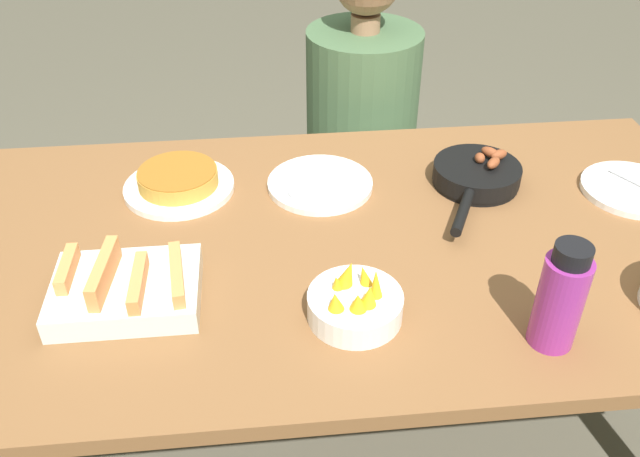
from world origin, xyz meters
The scene contains 10 objects.
ground_plane centered at (0.00, 0.00, 0.00)m, with size 14.00×14.00×0.00m, color #565142.
dining_table centered at (0.00, 0.00, 0.63)m, with size 1.87×0.95×0.71m.
melon_tray centered at (-0.39, -0.16, 0.75)m, with size 0.28×0.21×0.10m.
skillet centered at (0.39, 0.18, 0.74)m, with size 0.23×0.35×0.08m.
frittata_plate_center centered at (-0.31, 0.23, 0.74)m, with size 0.26×0.26×0.06m.
empty_plate_near_front centered at (0.76, 0.11, 0.72)m, with size 0.24×0.24×0.02m.
empty_plate_far_right centered at (0.02, 0.21, 0.72)m, with size 0.25×0.25×0.02m.
fruit_bowl_citrus centered at (0.04, -0.24, 0.75)m, with size 0.18×0.18×0.11m.
water_bottle centered at (0.38, -0.34, 0.81)m, with size 0.08×0.08×0.21m.
person_figure centered at (0.21, 0.76, 0.46)m, with size 0.38×0.38×1.13m.
Camera 1 is at (-0.12, -1.15, 1.60)m, focal length 38.00 mm.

